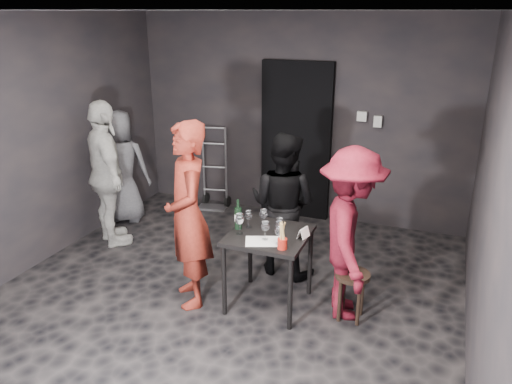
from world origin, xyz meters
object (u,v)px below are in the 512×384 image
at_px(hand_truck, 214,192).
at_px(tasting_table, 269,243).
at_px(bystander_grey, 121,167).
at_px(breadstick_cup, 282,236).
at_px(wine_bottle, 238,218).
at_px(server_red, 187,198).
at_px(bystander_cream, 105,163).
at_px(stool, 352,283).
at_px(woman_black, 283,202).
at_px(man_maroon, 351,229).

relative_size(hand_truck, tasting_table, 1.58).
bearing_deg(tasting_table, bystander_grey, 154.12).
distance_m(hand_truck, breadstick_cup, 3.06).
bearing_deg(wine_bottle, hand_truck, 121.67).
xyz_separation_m(tasting_table, bystander_grey, (-2.53, 1.23, 0.10)).
xyz_separation_m(server_red, bystander_cream, (-1.52, 0.78, -0.04)).
xyz_separation_m(wine_bottle, breadstick_cup, (0.52, -0.25, 0.01)).
height_order(stool, wine_bottle, wine_bottle).
xyz_separation_m(server_red, woman_black, (0.64, 0.89, -0.27)).
xyz_separation_m(hand_truck, server_red, (0.88, -2.32, 0.85)).
distance_m(tasting_table, server_red, 0.87).
bearing_deg(man_maroon, bystander_cream, 64.91).
distance_m(woman_black, breadstick_cup, 0.99).
xyz_separation_m(tasting_table, man_maroon, (0.73, 0.13, 0.21)).
distance_m(server_red, bystander_grey, 2.33).
relative_size(bystander_cream, wine_bottle, 7.04).
bearing_deg(woman_black, bystander_grey, -4.55).
relative_size(stool, server_red, 0.22).
height_order(server_red, bystander_grey, server_red).
bearing_deg(tasting_table, stool, 3.48).
distance_m(hand_truck, stool, 3.18).
bearing_deg(stool, man_maroon, 125.26).
height_order(server_red, wine_bottle, server_red).
bearing_deg(hand_truck, breadstick_cup, -64.34).
bearing_deg(wine_bottle, woman_black, 72.56).
xyz_separation_m(stool, breadstick_cup, (-0.58, -0.30, 0.50)).
bearing_deg(server_red, bystander_grey, -166.74).
distance_m(woman_black, man_maroon, 1.00).
bearing_deg(wine_bottle, server_red, -154.03).
distance_m(server_red, wine_bottle, 0.51).
bearing_deg(breadstick_cup, man_maroon, 36.46).
relative_size(woman_black, man_maroon, 0.92).
height_order(woman_black, man_maroon, man_maroon).
xyz_separation_m(hand_truck, tasting_table, (1.61, -2.11, 0.43)).
bearing_deg(bystander_grey, breadstick_cup, 132.27).
height_order(bystander_grey, wine_bottle, bystander_grey).
relative_size(man_maroon, bystander_grey, 1.15).
bearing_deg(bystander_cream, stool, -151.56).
relative_size(tasting_table, man_maroon, 0.43).
height_order(hand_truck, wine_bottle, hand_truck).
relative_size(server_red, woman_black, 1.34).
bearing_deg(tasting_table, man_maroon, 10.19).
relative_size(man_maroon, breadstick_cup, 6.57).
distance_m(server_red, bystander_cream, 1.71).
relative_size(tasting_table, server_red, 0.35).
bearing_deg(bystander_grey, man_maroon, 141.99).
height_order(man_maroon, wine_bottle, man_maroon).
bearing_deg(breadstick_cup, bystander_cream, 161.38).
xyz_separation_m(woman_black, man_maroon, (0.83, -0.55, 0.07)).
relative_size(server_red, wine_bottle, 7.34).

